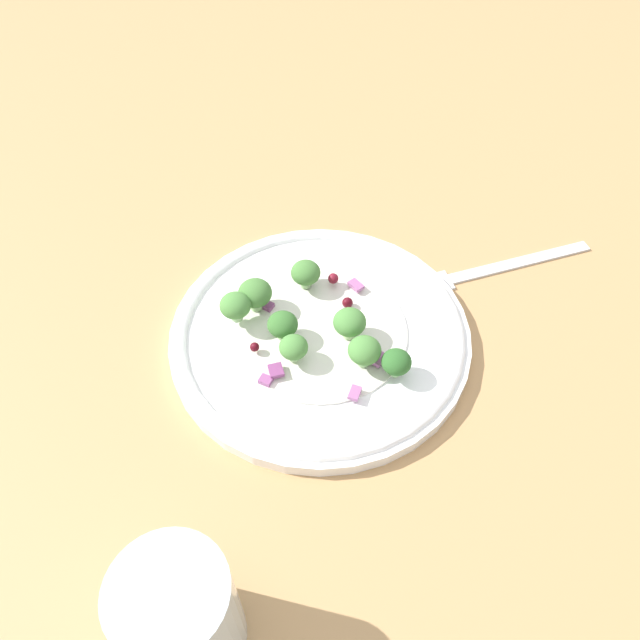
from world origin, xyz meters
TOP-DOWN VIEW (x-y plane):
  - ground_plane at (0.00, 0.00)cm, footprint 180.00×180.00cm
  - plate at (-2.79, -0.76)cm, footprint 25.99×25.99cm
  - dressing_pool at (-2.79, -0.76)cm, footprint 15.08×15.08cm
  - broccoli_floret_0 at (-4.04, 1.48)cm, footprint 2.78×2.78cm
  - broccoli_floret_1 at (-0.56, -6.47)cm, footprint 2.95×2.95cm
  - broccoli_floret_2 at (-5.48, -5.29)cm, footprint 2.66×2.66cm
  - broccoli_floret_3 at (1.72, -6.35)cm, footprint 2.66×2.66cm
  - broccoli_floret_4 at (-3.87, 6.79)cm, footprint 2.44×2.44cm
  - broccoli_floret_5 at (-0.03, -2.37)cm, footprint 2.59×2.59cm
  - broccoli_floret_6 at (-2.79, 4.32)cm, footprint 2.71×2.71cm
  - broccoli_floret_7 at (0.97, 0.08)cm, footprint 2.37×2.37cm
  - cranberry_0 at (-7.33, -3.64)cm, footprint 0.97×0.97cm
  - cranberry_1 at (-6.38, -0.93)cm, footprint 0.96×0.96cm
  - cranberry_2 at (2.74, -2.88)cm, footprint 0.80×0.80cm
  - onion_bit_0 at (-1.28, -5.84)cm, footprint 1.11×1.21cm
  - onion_bit_1 at (-0.48, 5.95)cm, footprint 1.53×1.31cm
  - onion_bit_2 at (4.10, 0.07)cm, footprint 1.14×1.24cm
  - onion_bit_3 at (2.98, 0.28)cm, footprint 1.60×1.65cm
  - onion_bit_4 at (-3.79, 4.85)cm, footprint 1.52×1.51cm
  - onion_bit_5 at (-8.47, -1.87)cm, footprint 1.02×1.46cm
  - fork at (-20.57, 4.90)cm, footprint 17.43×9.96cm
  - water_glass at (19.73, 10.52)cm, footprint 6.85×6.85cm

SIDE VIEW (x-z plane):
  - ground_plane at x=0.00cm, z-range -2.00..0.00cm
  - fork at x=-20.57cm, z-range 0.00..0.50cm
  - plate at x=-2.79cm, z-range 0.01..1.71cm
  - dressing_pool at x=-2.79cm, z-range 1.20..1.40cm
  - onion_bit_0 at x=-1.28cm, z-range 1.22..1.81cm
  - onion_bit_2 at x=4.10cm, z-range 1.39..1.83cm
  - onion_bit_1 at x=-0.48cm, z-range 1.65..1.98cm
  - onion_bit_4 at x=-3.79cm, z-range 1.61..2.03cm
  - onion_bit_3 at x=2.98cm, z-range 1.64..2.04cm
  - onion_bit_5 at x=-8.47cm, z-range 1.69..2.05cm
  - cranberry_1 at x=-6.38cm, z-range 1.44..2.39cm
  - cranberry_2 at x=2.74cm, z-range 1.68..2.47cm
  - cranberry_0 at x=-7.33cm, z-range 1.79..2.75cm
  - broccoli_floret_4 at x=-3.87cm, z-range 1.71..4.17cm
  - broccoli_floret_7 at x=0.97cm, z-range 1.84..4.24cm
  - broccoli_floret_5 at x=-0.03cm, z-range 1.74..4.36cm
  - broccoli_floret_2 at x=-5.48cm, z-range 1.76..4.44cm
  - broccoli_floret_6 at x=-2.79cm, z-range 1.79..4.54cm
  - broccoli_floret_0 at x=-4.04cm, z-range 1.79..4.61cm
  - broccoli_floret_1 at x=-0.56cm, z-range 1.79..4.78cm
  - broccoli_floret_3 at x=1.72cm, z-range 2.25..4.95cm
  - water_glass at x=19.73cm, z-range 0.00..9.39cm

